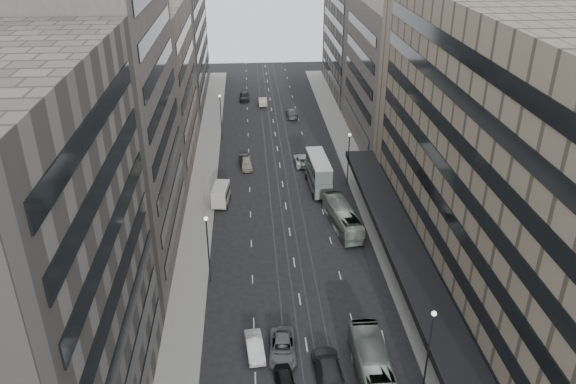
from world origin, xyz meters
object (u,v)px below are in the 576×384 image
object	(u,v)px
vw_microbus	(375,355)
sedan_1	(255,346)
sedan_0	(285,383)
sedan_2	(283,348)
panel_van	(221,194)
double_decker	(318,172)
bus_near	(374,373)
bus_far	(343,218)

from	to	relation	value
vw_microbus	sedan_1	xyz separation A→B (m)	(-10.83, 2.61, -0.60)
sedan_0	sedan_1	world-z (taller)	sedan_1
sedan_0	sedan_2	world-z (taller)	sedan_2
panel_van	sedan_2	size ratio (longest dim) A/B	0.86
panel_van	double_decker	bearing A→B (deg)	22.22
bus_near	double_decker	distance (m)	38.91
panel_van	sedan_1	xyz separation A→B (m)	(4.10, -30.01, -0.84)
bus_far	sedan_1	world-z (taller)	bus_far
double_decker	sedan_0	xyz separation A→B (m)	(-7.58, -38.50, -1.95)
vw_microbus	double_decker	bearing A→B (deg)	96.65
sedan_1	sedan_0	bearing A→B (deg)	-67.43
bus_near	bus_far	xyz separation A→B (m)	(1.67, 27.35, -0.13)
bus_far	vw_microbus	bearing A→B (deg)	79.76
bus_near	double_decker	xyz separation A→B (m)	(-0.09, 38.89, 1.03)
vw_microbus	sedan_1	size ratio (longest dim) A/B	1.04
bus_far	sedan_1	distance (m)	25.26
panel_van	sedan_1	size ratio (longest dim) A/B	1.07
double_decker	sedan_1	distance (m)	35.35
sedan_0	sedan_2	bearing A→B (deg)	84.05
vw_microbus	sedan_1	distance (m)	11.16
sedan_0	sedan_2	size ratio (longest dim) A/B	0.76
bus_near	sedan_2	distance (m)	9.01
vw_microbus	sedan_2	distance (m)	8.55
sedan_1	sedan_2	distance (m)	2.63
panel_van	vw_microbus	bearing A→B (deg)	-58.10
bus_far	bus_near	bearing A→B (deg)	78.76
double_decker	sedan_0	world-z (taller)	double_decker
vw_microbus	sedan_1	bearing A→B (deg)	172.03
bus_far	panel_van	xyz separation A→B (m)	(-16.01, 7.75, 0.06)
bus_near	sedan_1	size ratio (longest dim) A/B	2.65
sedan_1	sedan_2	world-z (taller)	sedan_2
double_decker	sedan_0	distance (m)	39.28
bus_near	double_decker	world-z (taller)	double_decker
panel_van	bus_far	bearing A→B (deg)	-18.52
panel_van	sedan_0	size ratio (longest dim) A/B	1.13
panel_van	sedan_2	xyz separation A→B (m)	(6.70, -30.40, -0.80)
vw_microbus	sedan_0	distance (m)	8.54
sedan_0	vw_microbus	bearing A→B (deg)	8.57
double_decker	sedan_1	bearing A→B (deg)	-109.63
vw_microbus	bus_far	bearing A→B (deg)	93.09
sedan_1	bus_near	bearing A→B (deg)	-32.59
vw_microbus	sedan_2	xyz separation A→B (m)	(-8.23, 2.22, -0.57)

